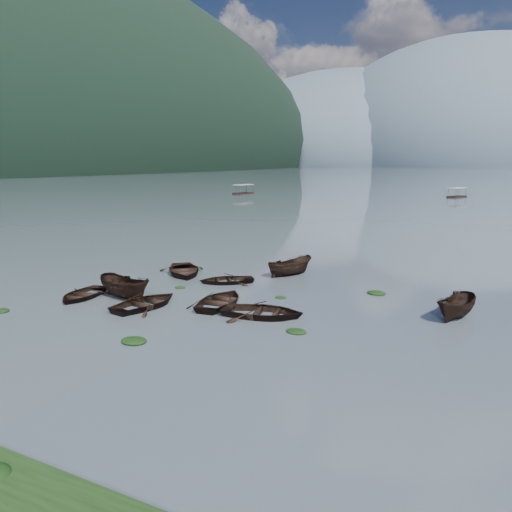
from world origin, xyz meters
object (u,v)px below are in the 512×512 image
at_px(pontoon_left, 243,194).
at_px(rowboat_0, 82,298).
at_px(rowboat_3, 221,305).
at_px(pontoon_centre, 457,197).

bearing_deg(pontoon_left, rowboat_0, -58.30).
xyz_separation_m(rowboat_0, rowboat_3, (8.95, 2.73, 0.00)).
xyz_separation_m(rowboat_0, pontoon_left, (-40.44, 95.93, 0.00)).
relative_size(rowboat_0, pontoon_left, 0.65).
height_order(pontoon_left, pontoon_centre, pontoon_left).
height_order(rowboat_3, pontoon_centre, pontoon_centre).
relative_size(pontoon_left, pontoon_centre, 1.09).
distance_m(rowboat_3, pontoon_left, 105.47).
relative_size(rowboat_3, pontoon_centre, 0.79).
xyz_separation_m(pontoon_left, pontoon_centre, (52.61, 13.30, 0.00)).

